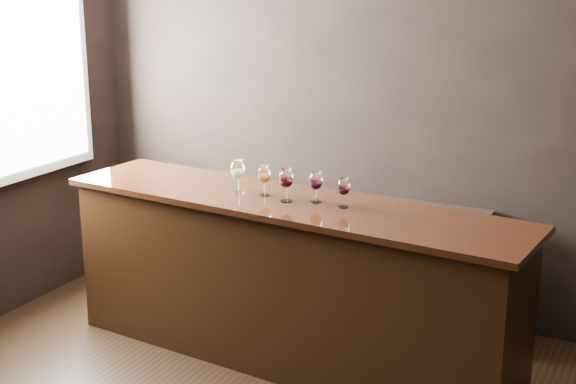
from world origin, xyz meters
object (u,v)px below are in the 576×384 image
at_px(glass_red_b, 316,182).
at_px(glass_red_c, 344,187).
at_px(back_bar_shelf, 322,252).
at_px(glass_red_a, 286,179).
at_px(glass_white, 238,171).
at_px(bar_counter, 288,284).
at_px(glass_amber, 264,175).

distance_m(glass_red_b, glass_red_c, 0.19).
relative_size(back_bar_shelf, glass_red_b, 12.42).
distance_m(glass_red_a, glass_red_b, 0.18).
bearing_deg(back_bar_shelf, glass_white, -102.46).
relative_size(bar_counter, back_bar_shelf, 1.23).
height_order(bar_counter, glass_red_c, glass_red_c).
xyz_separation_m(bar_counter, back_bar_shelf, (-0.16, 0.84, -0.08)).
distance_m(bar_counter, glass_white, 0.77).
height_order(glass_red_a, glass_red_b, glass_red_a).
distance_m(glass_red_a, glass_red_c, 0.36).
bearing_deg(bar_counter, glass_red_c, 7.20).
xyz_separation_m(glass_red_b, glass_red_c, (0.19, -0.02, -0.01)).
relative_size(bar_counter, glass_red_b, 15.32).
bearing_deg(glass_red_b, back_bar_shelf, 111.82).
distance_m(back_bar_shelf, glass_red_a, 1.17).
bearing_deg(glass_red_c, glass_red_a, -173.20).
xyz_separation_m(bar_counter, glass_amber, (-0.18, 0.03, 0.67)).
relative_size(glass_amber, glass_red_a, 0.92).
xyz_separation_m(bar_counter, glass_red_b, (0.17, 0.03, 0.67)).
relative_size(bar_counter, glass_white, 13.43).
relative_size(back_bar_shelf, glass_red_a, 11.44).
bearing_deg(glass_white, glass_red_b, 4.76).
xyz_separation_m(back_bar_shelf, glass_red_c, (0.51, -0.83, 0.75)).
height_order(glass_red_b, glass_red_c, glass_red_b).
bearing_deg(glass_amber, bar_counter, -8.20).
height_order(glass_white, glass_red_c, glass_white).
relative_size(glass_white, glass_amber, 1.14).
bearing_deg(back_bar_shelf, glass_amber, -91.53).
xyz_separation_m(glass_white, glass_red_b, (0.51, 0.04, -0.02)).
bearing_deg(glass_red_a, glass_red_c, 6.80).
height_order(back_bar_shelf, glass_amber, glass_amber).
xyz_separation_m(glass_red_a, glass_red_b, (0.17, 0.06, -0.01)).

